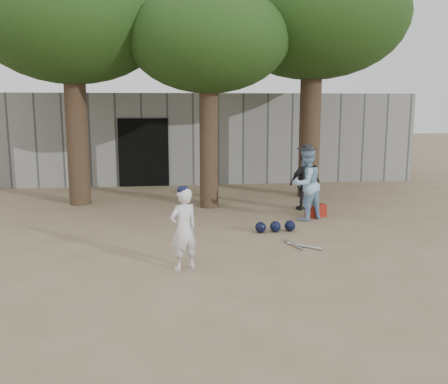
{
  "coord_description": "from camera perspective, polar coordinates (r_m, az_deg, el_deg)",
  "views": [
    {
      "loc": [
        -0.55,
        -8.51,
        2.64
      ],
      "look_at": [
        0.6,
        1.0,
        0.95
      ],
      "focal_mm": 40.0,
      "sensor_mm": 36.0,
      "label": 1
    }
  ],
  "objects": [
    {
      "name": "helmet_row",
      "position": [
        10.51,
        5.89,
        -3.95
      ],
      "size": [
        0.87,
        0.29,
        0.23
      ],
      "color": "black",
      "rests_on": "ground"
    },
    {
      "name": "spectator_blue",
      "position": [
        11.58,
        9.34,
        0.92
      ],
      "size": [
        1.02,
        0.96,
        1.67
      ],
      "primitive_type": "imported",
      "rotation": [
        0.0,
        0.0,
        3.69
      ],
      "color": "#8EB9DC",
      "rests_on": "ground"
    },
    {
      "name": "spectator_dark",
      "position": [
        12.68,
        9.23,
        1.07
      ],
      "size": [
        0.88,
        0.52,
        1.4
      ],
      "primitive_type": "imported",
      "rotation": [
        0.0,
        0.0,
        3.37
      ],
      "color": "black",
      "rests_on": "ground"
    },
    {
      "name": "back_building",
      "position": [
        18.89,
        -5.26,
        6.49
      ],
      "size": [
        16.0,
        5.24,
        3.0
      ],
      "color": "gray",
      "rests_on": "ground"
    },
    {
      "name": "ground",
      "position": [
        8.93,
        -3.08,
        -7.21
      ],
      "size": [
        70.0,
        70.0,
        0.0
      ],
      "primitive_type": "plane",
      "color": "#937C5E",
      "rests_on": "ground"
    },
    {
      "name": "bat_pile",
      "position": [
        9.51,
        8.61,
        -6.04
      ],
      "size": [
        0.59,
        0.74,
        0.06
      ],
      "color": "#B8B8BF",
      "rests_on": "ground"
    },
    {
      "name": "boy_player",
      "position": [
        8.03,
        -4.64,
        -4.24
      ],
      "size": [
        0.58,
        0.51,
        1.33
      ],
      "primitive_type": "imported",
      "rotation": [
        0.0,
        0.0,
        3.65
      ],
      "color": "silver",
      "rests_on": "ground"
    },
    {
      "name": "red_bag",
      "position": [
        12.06,
        10.45,
        -2.08
      ],
      "size": [
        0.52,
        0.47,
        0.3
      ],
      "primitive_type": "cube",
      "rotation": [
        0.0,
        0.0,
        0.43
      ],
      "color": "maroon",
      "rests_on": "ground"
    },
    {
      "name": "tree_row",
      "position": [
        13.74,
        -1.5,
        18.56
      ],
      "size": [
        11.4,
        5.8,
        6.69
      ],
      "color": "brown",
      "rests_on": "ground"
    }
  ]
}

